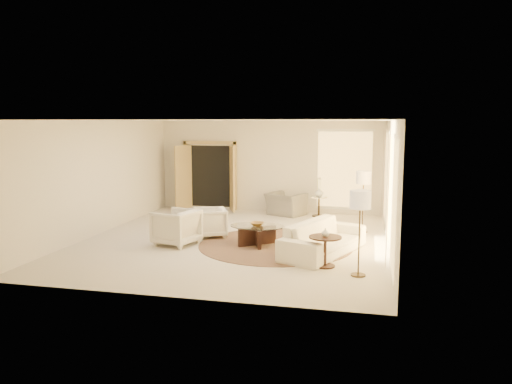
% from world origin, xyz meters
% --- Properties ---
extents(room, '(7.04, 8.04, 2.83)m').
position_xyz_m(room, '(0.00, 0.00, 1.40)').
color(room, beige).
rests_on(room, ground).
extents(windows_right, '(0.10, 6.40, 2.40)m').
position_xyz_m(windows_right, '(3.45, 0.10, 1.35)').
color(windows_right, '#F9C863').
rests_on(windows_right, room).
extents(window_back_corner, '(1.70, 0.10, 2.40)m').
position_xyz_m(window_back_corner, '(2.30, 3.95, 1.35)').
color(window_back_corner, '#F9C863').
rests_on(window_back_corner, room).
extents(curtains_right, '(0.06, 5.20, 2.60)m').
position_xyz_m(curtains_right, '(3.40, 1.00, 1.30)').
color(curtains_right, '#C9AE90').
rests_on(curtains_right, room).
extents(french_doors, '(1.95, 0.66, 2.16)m').
position_xyz_m(french_doors, '(-1.90, 3.82, 1.07)').
color(french_doors, tan).
rests_on(french_doors, room).
extents(area_rug, '(3.95, 3.95, 0.01)m').
position_xyz_m(area_rug, '(1.02, -0.32, 0.01)').
color(area_rug, '#3E271B').
rests_on(area_rug, room).
extents(sofa, '(1.73, 2.53, 0.69)m').
position_xyz_m(sofa, '(2.14, -0.83, 0.34)').
color(sofa, white).
rests_on(sofa, room).
extents(armchair_left, '(0.95, 0.98, 0.77)m').
position_xyz_m(armchair_left, '(-0.69, 0.18, 0.39)').
color(armchair_left, white).
rests_on(armchair_left, room).
extents(armchair_right, '(1.01, 1.05, 0.89)m').
position_xyz_m(armchair_right, '(-1.19, -0.76, 0.44)').
color(armchair_right, white).
rests_on(armchair_right, room).
extents(accent_chair, '(1.20, 1.03, 0.89)m').
position_xyz_m(accent_chair, '(0.63, 3.40, 0.45)').
color(accent_chair, gray).
rests_on(accent_chair, room).
extents(coffee_table, '(1.52, 1.52, 0.45)m').
position_xyz_m(coffee_table, '(0.61, -0.40, 0.28)').
color(coffee_table, black).
rests_on(coffee_table, room).
extents(end_table, '(0.63, 0.63, 0.59)m').
position_xyz_m(end_table, '(2.26, -1.75, 0.41)').
color(end_table, black).
rests_on(end_table, room).
extents(side_table, '(0.51, 0.51, 0.59)m').
position_xyz_m(side_table, '(1.61, 3.40, 0.36)').
color(side_table, '#32271A').
rests_on(side_table, room).
extents(floor_lamp_near, '(0.38, 0.38, 1.56)m').
position_xyz_m(floor_lamp_near, '(2.90, 1.49, 1.32)').
color(floor_lamp_near, '#32271A').
rests_on(floor_lamp_near, room).
extents(floor_lamp_far, '(0.38, 0.38, 1.56)m').
position_xyz_m(floor_lamp_far, '(2.90, -2.20, 1.33)').
color(floor_lamp_far, '#32271A').
rests_on(floor_lamp_far, room).
extents(bowl, '(0.32, 0.32, 0.08)m').
position_xyz_m(bowl, '(0.61, -0.40, 0.49)').
color(bowl, brown).
rests_on(bowl, coffee_table).
extents(end_vase, '(0.19, 0.19, 0.16)m').
position_xyz_m(end_vase, '(2.26, -1.75, 0.67)').
color(end_vase, white).
rests_on(end_vase, end_table).
extents(side_vase, '(0.28, 0.28, 0.27)m').
position_xyz_m(side_vase, '(1.61, 3.40, 0.72)').
color(side_vase, white).
rests_on(side_vase, side_table).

